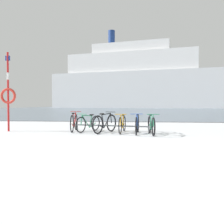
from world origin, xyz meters
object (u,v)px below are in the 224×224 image
object	(u,v)px
bicycle_0	(74,122)
ferry_ship	(134,81)
bicycle_1	(88,123)
rescue_post	(8,94)
bicycle_3	(122,124)
bicycle_2	(105,123)
bicycle_4	(137,124)
bicycle_5	(151,125)

from	to	relation	value
bicycle_0	ferry_ship	world-z (taller)	ferry_ship
bicycle_1	ferry_ship	world-z (taller)	ferry_ship
rescue_post	ferry_ship	size ratio (longest dim) A/B	0.06
rescue_post	ferry_ship	distance (m)	69.88
bicycle_3	bicycle_2	bearing A→B (deg)	-171.78
bicycle_1	ferry_ship	distance (m)	69.67
bicycle_2	bicycle_4	xyz separation A→B (m)	(1.29, -0.21, -0.02)
bicycle_0	bicycle_2	world-z (taller)	same
bicycle_2	bicycle_3	distance (m)	0.70
bicycle_3	ferry_ship	world-z (taller)	ferry_ship
bicycle_5	bicycle_1	bearing A→B (deg)	165.55
bicycle_0	bicycle_5	distance (m)	3.29
bicycle_4	bicycle_1	bearing A→B (deg)	166.05
bicycle_5	ferry_ship	size ratio (longest dim) A/B	0.03
ferry_ship	bicycle_5	bearing A→B (deg)	-89.15
bicycle_0	ferry_ship	distance (m)	69.60
bicycle_5	ferry_ship	distance (m)	70.31
bicycle_3	bicycle_5	bearing A→B (deg)	-22.36
bicycle_2	rescue_post	size ratio (longest dim) A/B	0.47
bicycle_3	bicycle_4	size ratio (longest dim) A/B	1.00
bicycle_2	bicycle_5	size ratio (longest dim) A/B	0.93
bicycle_0	bicycle_3	world-z (taller)	bicycle_0
bicycle_4	bicycle_3	bearing A→B (deg)	152.66
rescue_post	bicycle_5	bearing A→B (deg)	-4.45
bicycle_1	bicycle_3	bearing A→B (deg)	-7.76
bicycle_1	bicycle_4	size ratio (longest dim) A/B	0.92
bicycle_3	bicycle_4	distance (m)	0.67
bicycle_1	bicycle_2	size ratio (longest dim) A/B	0.99
bicycle_5	rescue_post	distance (m)	6.12
bicycle_0	bicycle_2	size ratio (longest dim) A/B	1.07
bicycle_2	ferry_ship	world-z (taller)	ferry_ship
bicycle_2	ferry_ship	size ratio (longest dim) A/B	0.03
bicycle_4	ferry_ship	xyz separation A→B (m)	(-0.50, 69.65, 8.40)
bicycle_2	bicycle_4	world-z (taller)	bicycle_2
bicycle_4	rescue_post	bearing A→B (deg)	176.76
bicycle_1	rescue_post	xyz separation A→B (m)	(-3.41, -0.20, 1.26)
bicycle_1	bicycle_3	distance (m)	1.45
bicycle_2	bicycle_3	size ratio (longest dim) A/B	0.93
bicycle_3	rescue_post	bearing A→B (deg)	-179.99
bicycle_0	bicycle_4	bearing A→B (deg)	-12.45
bicycle_0	bicycle_5	size ratio (longest dim) A/B	1.00
bicycle_0	rescue_post	bearing A→B (deg)	-174.21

